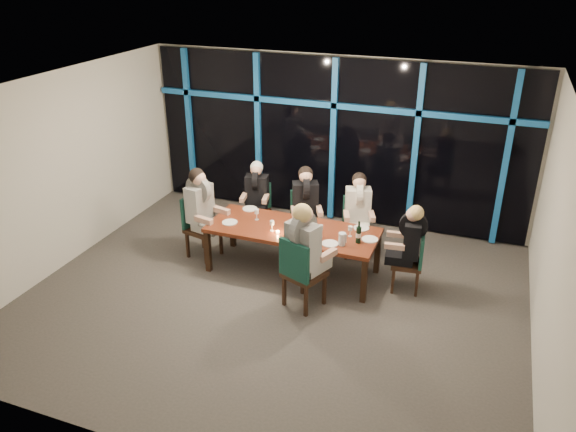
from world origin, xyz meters
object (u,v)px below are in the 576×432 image
(chair_end_right, at_px, (413,259))
(dining_table, at_px, (293,233))
(diner_far_right, at_px, (358,203))
(wine_bottle, at_px, (359,235))
(water_pitcher, at_px, (342,239))
(chair_near_mid, at_px, (300,270))
(diner_far_left, at_px, (257,188))
(chair_far_mid, at_px, (305,217))
(diner_far_mid, at_px, (306,197))
(diner_near_mid, at_px, (305,240))
(chair_far_right, at_px, (357,222))
(chair_end_left, at_px, (199,223))
(chair_far_left, at_px, (258,206))
(diner_end_left, at_px, (201,201))
(diner_end_right, at_px, (410,236))

(chair_end_right, bearing_deg, dining_table, -92.62)
(diner_far_right, xyz_separation_m, wine_bottle, (0.26, -1.00, -0.04))
(water_pitcher, bearing_deg, chair_near_mid, -113.06)
(chair_near_mid, distance_m, diner_far_left, 2.38)
(chair_far_mid, relative_size, wine_bottle, 2.93)
(diner_far_left, relative_size, diner_far_mid, 0.93)
(diner_near_mid, bearing_deg, diner_far_left, -28.82)
(chair_far_right, bearing_deg, chair_end_left, -177.11)
(chair_far_right, distance_m, water_pitcher, 1.26)
(chair_far_right, height_order, chair_end_left, chair_end_left)
(chair_far_right, distance_m, diner_far_mid, 0.94)
(chair_far_mid, xyz_separation_m, chair_far_right, (0.86, 0.13, -0.01))
(chair_far_left, distance_m, chair_end_right, 3.00)
(chair_far_left, height_order, diner_far_right, diner_far_right)
(dining_table, distance_m, diner_far_left, 1.42)
(wine_bottle, bearing_deg, diner_end_left, 178.60)
(chair_far_mid, height_order, chair_near_mid, chair_near_mid)
(chair_near_mid, height_order, wine_bottle, wine_bottle)
(diner_far_right, bearing_deg, diner_end_left, -177.83)
(chair_far_right, height_order, diner_near_mid, diner_near_mid)
(chair_end_right, height_order, diner_near_mid, diner_near_mid)
(diner_end_right, height_order, water_pitcher, diner_end_right)
(diner_far_right, bearing_deg, chair_far_mid, 163.71)
(diner_end_left, bearing_deg, diner_far_mid, -48.97)
(diner_far_right, height_order, diner_near_mid, diner_near_mid)
(chair_far_left, relative_size, chair_far_right, 0.96)
(chair_far_right, xyz_separation_m, diner_far_right, (0.03, -0.08, 0.38))
(diner_far_right, distance_m, diner_end_right, 1.23)
(diner_far_left, bearing_deg, chair_far_right, -11.69)
(diner_far_right, bearing_deg, dining_table, -150.85)
(chair_far_mid, bearing_deg, chair_end_left, -175.42)
(chair_near_mid, bearing_deg, chair_end_left, -1.85)
(chair_far_mid, xyz_separation_m, water_pitcher, (0.94, -1.09, 0.29))
(dining_table, xyz_separation_m, chair_end_right, (1.82, 0.13, -0.16))
(diner_far_left, bearing_deg, chair_far_mid, -19.57)
(chair_far_left, distance_m, diner_end_left, 1.28)
(dining_table, relative_size, chair_end_right, 2.80)
(diner_end_left, bearing_deg, chair_far_left, -12.42)
(chair_far_right, distance_m, diner_far_left, 1.81)
(diner_far_left, bearing_deg, chair_end_right, -28.44)
(chair_far_mid, height_order, diner_end_right, diner_end_right)
(chair_far_left, distance_m, water_pitcher, 2.30)
(diner_end_left, bearing_deg, chair_near_mid, -101.15)
(dining_table, height_order, water_pitcher, water_pitcher)
(water_pitcher, bearing_deg, chair_far_right, 102.80)
(chair_far_mid, bearing_deg, diner_far_mid, -90.00)
(dining_table, xyz_separation_m, chair_far_right, (0.76, 0.98, -0.14))
(dining_table, relative_size, chair_near_mid, 2.40)
(chair_far_mid, height_order, chair_end_right, chair_far_mid)
(chair_far_right, height_order, chair_near_mid, chair_near_mid)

